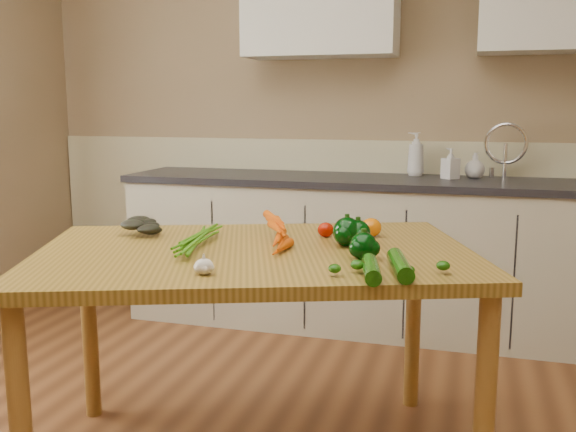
# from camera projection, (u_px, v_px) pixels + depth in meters

# --- Properties ---
(room) EXTENTS (4.04, 5.04, 2.64)m
(room) POSITION_uv_depth(u_px,v_px,m) (181.00, 129.00, 1.84)
(room) COLOR brown
(room) RESTS_ON ground
(counter_run) EXTENTS (2.84, 0.64, 1.14)m
(counter_run) POSITION_uv_depth(u_px,v_px,m) (365.00, 251.00, 3.82)
(counter_run) COLOR #B8B399
(counter_run) RESTS_ON ground
(table) EXTENTS (1.76, 1.44, 0.81)m
(table) POSITION_uv_depth(u_px,v_px,m) (255.00, 274.00, 2.28)
(table) COLOR olive
(table) RESTS_ON ground
(soap_bottle_a) EXTENTS (0.13, 0.13, 0.26)m
(soap_bottle_a) POSITION_uv_depth(u_px,v_px,m) (416.00, 154.00, 3.81)
(soap_bottle_a) COLOR silver
(soap_bottle_a) RESTS_ON counter_run
(soap_bottle_b) EXTENTS (0.11, 0.11, 0.17)m
(soap_bottle_b) POSITION_uv_depth(u_px,v_px,m) (451.00, 164.00, 3.65)
(soap_bottle_b) COLOR silver
(soap_bottle_b) RESTS_ON counter_run
(soap_bottle_c) EXTENTS (0.16, 0.16, 0.15)m
(soap_bottle_c) POSITION_uv_depth(u_px,v_px,m) (475.00, 166.00, 3.69)
(soap_bottle_c) COLOR silver
(soap_bottle_c) RESTS_ON counter_run
(carrot_bunch) EXTENTS (0.34, 0.30, 0.08)m
(carrot_bunch) POSITION_uv_depth(u_px,v_px,m) (252.00, 235.00, 2.32)
(carrot_bunch) COLOR #DC5105
(carrot_bunch) RESTS_ON table
(leafy_greens) EXTENTS (0.22, 0.20, 0.11)m
(leafy_greens) POSITION_uv_depth(u_px,v_px,m) (144.00, 221.00, 2.52)
(leafy_greens) COLOR black
(leafy_greens) RESTS_ON table
(garlic_bulb) EXTENTS (0.06, 0.06, 0.05)m
(garlic_bulb) POSITION_uv_depth(u_px,v_px,m) (204.00, 267.00, 1.92)
(garlic_bulb) COLOR beige
(garlic_bulb) RESTS_ON table
(pepper_a) EXTENTS (0.10, 0.10, 0.10)m
(pepper_a) POSITION_uv_depth(u_px,v_px,m) (347.00, 232.00, 2.31)
(pepper_a) COLOR black
(pepper_a) RESTS_ON table
(pepper_b) EXTENTS (0.09, 0.09, 0.09)m
(pepper_b) POSITION_uv_depth(u_px,v_px,m) (358.00, 233.00, 2.31)
(pepper_b) COLOR black
(pepper_b) RESTS_ON table
(pepper_c) EXTENTS (0.09, 0.09, 0.09)m
(pepper_c) POSITION_uv_depth(u_px,v_px,m) (363.00, 246.00, 2.10)
(pepper_c) COLOR black
(pepper_c) RESTS_ON table
(tomato_a) EXTENTS (0.06, 0.06, 0.06)m
(tomato_a) POSITION_uv_depth(u_px,v_px,m) (326.00, 230.00, 2.47)
(tomato_a) COLOR #991202
(tomato_a) RESTS_ON table
(tomato_b) EXTENTS (0.08, 0.08, 0.07)m
(tomato_b) POSITION_uv_depth(u_px,v_px,m) (346.00, 227.00, 2.49)
(tomato_b) COLOR #D96605
(tomato_b) RESTS_ON table
(tomato_c) EXTENTS (0.08, 0.08, 0.07)m
(tomato_c) POSITION_uv_depth(u_px,v_px,m) (371.00, 227.00, 2.47)
(tomato_c) COLOR #D96605
(tomato_c) RESTS_ON table
(zucchini_a) EXTENTS (0.11, 0.26, 0.05)m
(zucchini_a) POSITION_uv_depth(u_px,v_px,m) (400.00, 265.00, 1.93)
(zucchini_a) COLOR #114107
(zucchini_a) RESTS_ON table
(zucchini_b) EXTENTS (0.09, 0.22, 0.05)m
(zucchini_b) POSITION_uv_depth(u_px,v_px,m) (371.00, 269.00, 1.89)
(zucchini_b) COLOR #114107
(zucchini_b) RESTS_ON table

